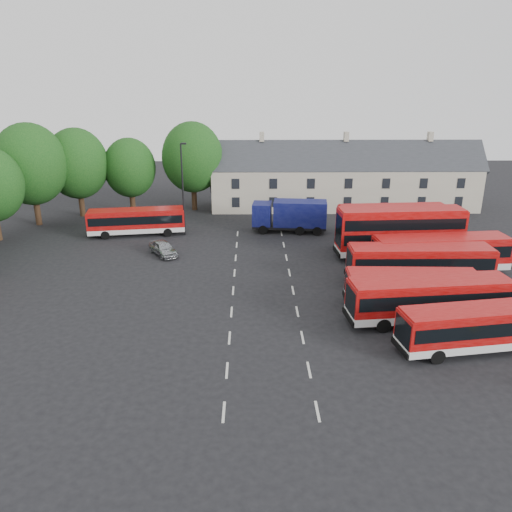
# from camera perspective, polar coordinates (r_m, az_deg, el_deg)

# --- Properties ---
(ground) EXTENTS (140.00, 140.00, 0.00)m
(ground) POSITION_cam_1_polar(r_m,az_deg,el_deg) (39.90, -2.72, -5.13)
(ground) COLOR black
(ground) RESTS_ON ground
(lane_markings) EXTENTS (5.15, 33.80, 0.01)m
(lane_markings) POSITION_cam_1_polar(r_m,az_deg,el_deg) (41.71, 0.81, -3.95)
(lane_markings) COLOR beige
(lane_markings) RESTS_ON ground
(treeline) EXTENTS (29.92, 32.59, 12.01)m
(treeline) POSITION_cam_1_polar(r_m,az_deg,el_deg) (60.65, -22.41, 8.73)
(treeline) COLOR black
(treeline) RESTS_ON ground
(terrace_houses) EXTENTS (35.70, 7.13, 10.06)m
(terrace_houses) POSITION_cam_1_polar(r_m,az_deg,el_deg) (68.57, 9.99, 8.63)
(terrace_houses) COLOR beige
(terrace_houses) RESTS_ON ground
(bus_row_a) EXTENTS (10.96, 4.02, 3.03)m
(bus_row_a) POSITION_cam_1_polar(r_m,az_deg,el_deg) (35.34, 24.33, -7.20)
(bus_row_a) COLOR silver
(bus_row_a) RESTS_ON ground
(bus_row_b) EXTENTS (11.88, 3.82, 3.30)m
(bus_row_b) POSITION_cam_1_polar(r_m,az_deg,el_deg) (37.86, 19.22, -4.43)
(bus_row_b) COLOR silver
(bus_row_b) RESTS_ON ground
(bus_row_c) EXTENTS (10.07, 2.66, 2.83)m
(bus_row_c) POSITION_cam_1_polar(r_m,az_deg,el_deg) (40.22, 17.38, -3.22)
(bus_row_c) COLOR silver
(bus_row_c) RESTS_ON ground
(bus_row_d) EXTENTS (12.03, 2.81, 3.40)m
(bus_row_d) POSITION_cam_1_polar(r_m,az_deg,el_deg) (44.50, 18.21, -0.61)
(bus_row_d) COLOR silver
(bus_row_d) RESTS_ON ground
(bus_row_e) EXTENTS (12.30, 3.84, 3.42)m
(bus_row_e) POSITION_cam_1_polar(r_m,az_deg,el_deg) (47.72, 20.37, 0.52)
(bus_row_e) COLOR silver
(bus_row_e) RESTS_ON ground
(bus_dd_south) EXTENTS (12.25, 3.52, 4.96)m
(bus_dd_south) POSITION_cam_1_polar(r_m,az_deg,el_deg) (50.35, 16.13, 2.89)
(bus_dd_south) COLOR silver
(bus_dd_south) RESTS_ON ground
(bus_dd_north) EXTENTS (11.19, 3.30, 4.53)m
(bus_dd_north) POSITION_cam_1_polar(r_m,az_deg,el_deg) (53.05, 15.30, 3.54)
(bus_dd_north) COLOR silver
(bus_dd_north) RESTS_ON ground
(bus_north) EXTENTS (10.76, 3.88, 2.98)m
(bus_north) POSITION_cam_1_polar(r_m,az_deg,el_deg) (57.28, -13.49, 4.05)
(bus_north) COLOR silver
(bus_north) RESTS_ON ground
(box_truck) EXTENTS (8.54, 3.43, 3.64)m
(box_truck) POSITION_cam_1_polar(r_m,az_deg,el_deg) (56.94, 3.97, 4.74)
(box_truck) COLOR black
(box_truck) RESTS_ON ground
(silver_car) EXTENTS (3.73, 4.45, 1.44)m
(silver_car) POSITION_cam_1_polar(r_m,az_deg,el_deg) (50.53, -10.57, 0.89)
(silver_car) COLOR #989C9F
(silver_car) RESTS_ON ground
(lamppost) EXTENTS (0.70, 0.27, 10.21)m
(lamppost) POSITION_cam_1_polar(r_m,az_deg,el_deg) (55.58, -8.35, 7.81)
(lamppost) COLOR black
(lamppost) RESTS_ON ground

